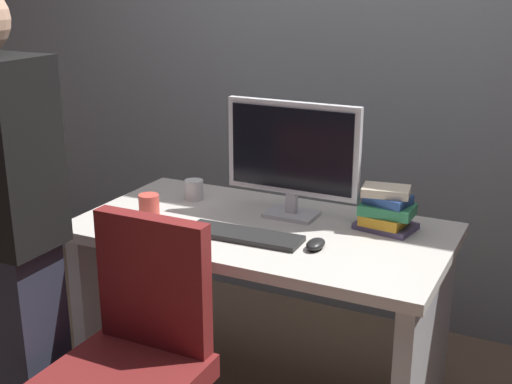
{
  "coord_description": "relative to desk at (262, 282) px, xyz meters",
  "views": [
    {
      "loc": [
        1.04,
        -2.16,
        1.65
      ],
      "look_at": [
        0.0,
        -0.05,
        0.89
      ],
      "focal_mm": 47.51,
      "sensor_mm": 36.0,
      "label": 1
    }
  ],
  "objects": [
    {
      "name": "book_stack",
      "position": [
        0.43,
        0.17,
        0.31
      ],
      "size": [
        0.23,
        0.19,
        0.17
      ],
      "color": "#594C72",
      "rests_on": "desk"
    },
    {
      "name": "cup_near_keyboard",
      "position": [
        -0.44,
        -0.11,
        0.28
      ],
      "size": [
        0.08,
        0.08,
        0.09
      ],
      "primitive_type": "cylinder",
      "color": "#D84C3F",
      "rests_on": "desk"
    },
    {
      "name": "mouse",
      "position": [
        0.26,
        -0.12,
        0.25
      ],
      "size": [
        0.06,
        0.1,
        0.03
      ],
      "primitive_type": "ellipsoid",
      "color": "black",
      "rests_on": "desk"
    },
    {
      "name": "office_chair",
      "position": [
        -0.12,
        -0.68,
        -0.08
      ],
      "size": [
        0.52,
        0.52,
        0.94
      ],
      "color": "black",
      "rests_on": "ground"
    },
    {
      "name": "keyboard",
      "position": [
        -0.01,
        -0.14,
        0.24
      ],
      "size": [
        0.43,
        0.15,
        0.02
      ],
      "primitive_type": "cube",
      "rotation": [
        0.0,
        0.0,
        0.04
      ],
      "color": "#262626",
      "rests_on": "desk"
    },
    {
      "name": "monitor",
      "position": [
        0.06,
        0.15,
        0.49
      ],
      "size": [
        0.54,
        0.14,
        0.46
      ],
      "color": "silver",
      "rests_on": "desk"
    },
    {
      "name": "desk",
      "position": [
        0.0,
        0.0,
        0.0
      ],
      "size": [
        1.4,
        0.75,
        0.74
      ],
      "color": "beige",
      "rests_on": "ground"
    },
    {
      "name": "wall_back",
      "position": [
        0.0,
        0.92,
        0.99
      ],
      "size": [
        6.4,
        0.1,
        3.0
      ],
      "primitive_type": "cube",
      "color": "gray",
      "rests_on": "ground"
    },
    {
      "name": "cup_by_monitor",
      "position": [
        -0.4,
        0.17,
        0.27
      ],
      "size": [
        0.08,
        0.08,
        0.08
      ],
      "primitive_type": "cylinder",
      "color": "silver",
      "rests_on": "desk"
    }
  ]
}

